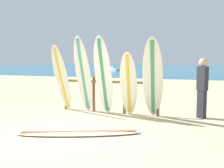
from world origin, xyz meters
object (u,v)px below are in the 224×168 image
Objects in this scene: surfboard_leaning_center at (128,85)px; surfboard_leaning_center_right at (153,78)px; beachgoer_standing at (202,85)px; surfboard_leaning_center_left at (103,76)px; surfboard_rack at (109,90)px; small_boat_offshore at (112,69)px; surfboard_lying_on_sand at (79,133)px; surfboard_leaning_left at (83,75)px; surfboard_leaning_far_left at (62,78)px.

surfboard_leaning_center is 0.83× the size of surfboard_leaning_center_right.
beachgoer_standing is at bearing 15.81° from surfboard_leaning_center.
surfboard_rack is at bearing 87.62° from surfboard_leaning_center_left.
small_boat_offshore is (-11.94, 33.87, -0.94)m from surfboard_leaning_center_left.
surfboard_leaning_center is (0.79, -0.01, -0.24)m from surfboard_leaning_center_left.
beachgoer_standing is (2.58, 2.61, 0.91)m from surfboard_lying_on_sand.
surfboard_leaning_center_right is at bearing 3.66° from surfboard_leaning_center.
surfboard_leaning_left reaches higher than beachgoer_standing.
surfboard_leaning_center_left reaches higher than surfboard_lying_on_sand.
surfboard_lying_on_sand is at bearing -121.12° from surfboard_leaning_center_right.
surfboard_leaning_center_right reaches higher than small_boat_offshore.
surfboard_leaning_center_left is 0.82m from surfboard_leaning_center.
surfboard_leaning_center_left is 1.25× the size of surfboard_leaning_center.
beachgoer_standing is at bearing 6.89° from surfboard_leaning_far_left.
small_boat_offshore is at bearing 111.65° from surfboard_leaning_center_right.
surfboard_leaning_center_right is (0.70, 0.04, 0.19)m from surfboard_leaning_center.
surfboard_rack is 1.36× the size of surfboard_leaning_center_left.
surfboard_leaning_center is at bearing -4.36° from surfboard_leaning_left.
surfboard_rack is 2.56m from surfboard_lying_on_sand.
beachgoer_standing is (2.79, 0.15, 0.23)m from surfboard_rack.
surfboard_leaning_center_right is at bearing 58.88° from surfboard_lying_on_sand.
surfboard_leaning_center_right reaches higher than surfboard_lying_on_sand.
small_boat_offshore is at bearing 113.88° from beachgoer_standing.
surfboard_leaning_left is at bearing 175.64° from surfboard_leaning_center.
surfboard_leaning_left reaches higher than surfboard_lying_on_sand.
surfboard_leaning_far_left is at bearing -173.11° from beachgoer_standing.
surfboard_lying_on_sand is (0.23, -2.05, -1.16)m from surfboard_leaning_center_left.
surfboard_leaning_center_left is at bearing -1.89° from surfboard_leaning_far_left.
surfboard_leaning_center_right reaches higher than surfboard_leaning_center.
beachgoer_standing is at bearing -66.12° from small_boat_offshore.
surfboard_leaning_left is 1.05× the size of surfboard_leaning_center_right.
surfboard_rack is 1.04× the size of small_boat_offshore.
small_boat_offshore is at bearing 107.20° from surfboard_leaning_far_left.
beachgoer_standing is 36.43m from small_boat_offshore.
surfboard_rack is 0.63m from surfboard_leaning_center_left.
surfboard_leaning_far_left is at bearing -166.11° from surfboard_rack.
surfboard_leaning_left is at bearing 4.69° from surfboard_leaning_far_left.
surfboard_leaning_far_left is 2.89m from surfboard_lying_on_sand.
surfboard_leaning_far_left reaches higher than surfboard_lying_on_sand.
surfboard_rack is 1.17× the size of surfboard_lying_on_sand.
surfboard_leaning_left is at bearing 171.41° from surfboard_leaning_center_left.
surfboard_leaning_left is (0.75, 0.06, 0.13)m from surfboard_leaning_far_left.
surfboard_leaning_center_right is (1.47, -0.38, 0.43)m from surfboard_rack.
surfboard_leaning_left is 2.21m from surfboard_leaning_center_right.
surfboard_leaning_far_left is 1.13× the size of surfboard_leaning_center.
surfboard_leaning_center is 0.73m from surfboard_leaning_center_right.
beachgoer_standing is (1.32, 0.53, -0.20)m from surfboard_leaning_center_right.
surfboard_lying_on_sand is (-1.26, -2.08, -1.11)m from surfboard_leaning_center_right.
surfboard_lying_on_sand is at bearing -134.65° from beachgoer_standing.
surfboard_leaning_center_right is at bearing 1.49° from surfboard_leaning_center_left.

